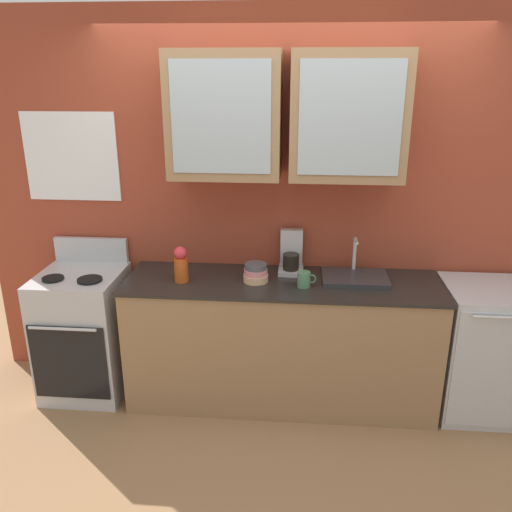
{
  "coord_description": "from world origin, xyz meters",
  "views": [
    {
      "loc": [
        0.11,
        -3.24,
        2.23
      ],
      "look_at": [
        -0.18,
        0.0,
        1.07
      ],
      "focal_mm": 36.92,
      "sensor_mm": 36.0,
      "label": 1
    }
  ],
  "objects_px": {
    "stove_range": "(85,332)",
    "dishwasher": "(487,350)",
    "coffee_maker": "(291,256)",
    "vase": "(181,265)",
    "sink_faucet": "(355,277)",
    "bowl_stack": "(256,273)",
    "cup_near_sink": "(304,279)"
  },
  "relations": [
    {
      "from": "stove_range",
      "to": "dishwasher",
      "type": "distance_m",
      "value": 2.79
    },
    {
      "from": "coffee_maker",
      "to": "sink_faucet",
      "type": "bearing_deg",
      "value": -16.57
    },
    {
      "from": "bowl_stack",
      "to": "vase",
      "type": "distance_m",
      "value": 0.49
    },
    {
      "from": "sink_faucet",
      "to": "vase",
      "type": "bearing_deg",
      "value": -173.56
    },
    {
      "from": "cup_near_sink",
      "to": "coffee_maker",
      "type": "distance_m",
      "value": 0.3
    },
    {
      "from": "stove_range",
      "to": "vase",
      "type": "height_order",
      "value": "vase"
    },
    {
      "from": "cup_near_sink",
      "to": "stove_range",
      "type": "bearing_deg",
      "value": 177.09
    },
    {
      "from": "sink_faucet",
      "to": "bowl_stack",
      "type": "height_order",
      "value": "sink_faucet"
    },
    {
      "from": "vase",
      "to": "coffee_maker",
      "type": "distance_m",
      "value": 0.76
    },
    {
      "from": "vase",
      "to": "dishwasher",
      "type": "height_order",
      "value": "vase"
    },
    {
      "from": "dishwasher",
      "to": "coffee_maker",
      "type": "bearing_deg",
      "value": 171.31
    },
    {
      "from": "bowl_stack",
      "to": "cup_near_sink",
      "type": "distance_m",
      "value": 0.33
    },
    {
      "from": "sink_faucet",
      "to": "coffee_maker",
      "type": "relative_size",
      "value": 1.5
    },
    {
      "from": "stove_range",
      "to": "dishwasher",
      "type": "xyz_separation_m",
      "value": [
        2.79,
        -0.0,
        -0.01
      ]
    },
    {
      "from": "cup_near_sink",
      "to": "dishwasher",
      "type": "distance_m",
      "value": 1.34
    },
    {
      "from": "stove_range",
      "to": "cup_near_sink",
      "type": "height_order",
      "value": "stove_range"
    },
    {
      "from": "sink_faucet",
      "to": "bowl_stack",
      "type": "distance_m",
      "value": 0.67
    },
    {
      "from": "stove_range",
      "to": "cup_near_sink",
      "type": "bearing_deg",
      "value": -2.91
    },
    {
      "from": "stove_range",
      "to": "coffee_maker",
      "type": "relative_size",
      "value": 3.71
    },
    {
      "from": "stove_range",
      "to": "vase",
      "type": "bearing_deg",
      "value": -4.53
    },
    {
      "from": "stove_range",
      "to": "bowl_stack",
      "type": "relative_size",
      "value": 6.51
    },
    {
      "from": "dishwasher",
      "to": "stove_range",
      "type": "bearing_deg",
      "value": 179.92
    },
    {
      "from": "sink_faucet",
      "to": "dishwasher",
      "type": "relative_size",
      "value": 0.48
    },
    {
      "from": "sink_faucet",
      "to": "cup_near_sink",
      "type": "relative_size",
      "value": 3.56
    },
    {
      "from": "stove_range",
      "to": "sink_faucet",
      "type": "height_order",
      "value": "sink_faucet"
    },
    {
      "from": "stove_range",
      "to": "coffee_maker",
      "type": "distance_m",
      "value": 1.57
    },
    {
      "from": "vase",
      "to": "dishwasher",
      "type": "relative_size",
      "value": 0.27
    },
    {
      "from": "cup_near_sink",
      "to": "bowl_stack",
      "type": "bearing_deg",
      "value": 168.34
    },
    {
      "from": "sink_faucet",
      "to": "bowl_stack",
      "type": "bearing_deg",
      "value": -172.76
    },
    {
      "from": "bowl_stack",
      "to": "sink_faucet",
      "type": "bearing_deg",
      "value": 7.24
    },
    {
      "from": "vase",
      "to": "dishwasher",
      "type": "distance_m",
      "value": 2.13
    },
    {
      "from": "bowl_stack",
      "to": "coffee_maker",
      "type": "bearing_deg",
      "value": 42.85
    }
  ]
}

